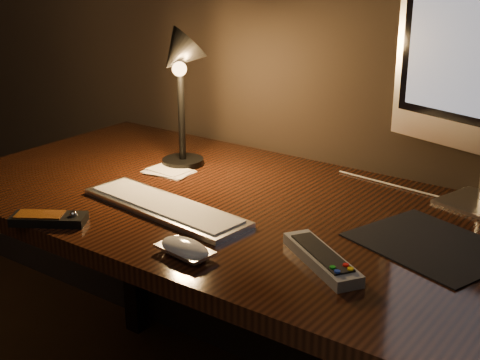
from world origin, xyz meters
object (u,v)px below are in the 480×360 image
Objects in this scene: desk at (277,249)px; desk_lamp at (179,74)px; media_remote at (49,219)px; tv_remote at (321,258)px; mouse at (185,250)px; keyboard at (165,206)px.

desk is 4.30× the size of desk_lamp.
media_remote reaches higher than desk.
desk is 0.53m from media_remote.
desk_lamp is at bearing 174.14° from desk.
mouse is at bearing -119.17° from tv_remote.
mouse is (0.02, -0.36, 0.14)m from desk.
desk is 0.37m from tv_remote.
tv_remote is (0.56, 0.17, 0.00)m from media_remote.
mouse reaches higher than keyboard.
tv_remote is 0.67m from desk_lamp.
desk_lamp is (-0.15, 0.24, 0.24)m from keyboard.
desk_lamp is at bearing -172.35° from tv_remote.
media_remote is (-0.15, -0.20, 0.00)m from keyboard.
keyboard is at bearing 148.84° from mouse.
desk_lamp is (-0.32, 0.03, 0.38)m from desk.
media_remote is at bearing -163.85° from mouse.
mouse is 0.54× the size of tv_remote.
mouse is at bearing -43.86° from desk_lamp.
media_remote is at bearing -130.22° from tv_remote.
keyboard is 1.16× the size of desk_lamp.
tv_remote is at bearing -43.73° from desk.
media_remote is 0.50m from desk_lamp.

